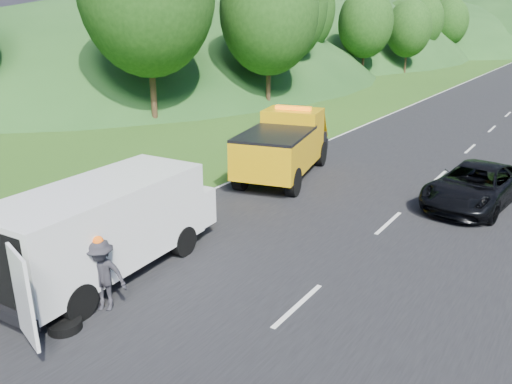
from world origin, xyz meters
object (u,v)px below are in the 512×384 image
Objects in this scene: suitcase at (147,198)px; passing_suv at (472,205)px; white_van at (107,223)px; woman at (168,211)px; tow_truck at (284,145)px; worker at (106,309)px; child at (179,245)px; spare_tire at (66,330)px.

suitcase is 0.11× the size of passing_suv.
white_van is 4.73m from woman.
passing_suv is (6.74, 10.63, -1.39)m from white_van.
tow_truck is at bearing 69.16° from suitcase.
woman is 1.03m from suitcase.
worker reaches higher than passing_suv.
woman is at bearing 92.15° from worker.
worker reaches higher than suitcase.
tow_truck is 1.31× the size of passing_suv.
tow_truck is 11.84× the size of suitcase.
passing_suv is at bearing -8.05° from tow_truck.
woman reaches higher than suitcase.
spare_tire is at bearing -36.73° from child.
suitcase reaches higher than spare_tire.
spare_tire is at bearing -105.89° from passing_suv.
white_van is at bearing -54.88° from suitcase.
child is at bearing 100.74° from spare_tire.
child is 3.71m from suitcase.
passing_suv is at bearing 95.14° from child.
child is at bearing 76.74° from worker.
tow_truck is at bearing 71.65° from worker.
woman is 10.82m from passing_suv.
spare_tire is at bearing -66.65° from white_van.
worker is 2.40× the size of spare_tire.
tow_truck is at bearing 139.98° from child.
suitcase is (-2.87, 4.08, -1.10)m from white_van.
woman is at bearing 115.66° from spare_tire.
child is at bearing -120.28° from woman.
woman is 6.24m from worker.
worker is (3.15, -5.39, 0.00)m from woman.
white_van reaches higher than passing_suv.
tow_truck is 7.82m from child.
passing_suv is at bearing 37.10° from worker.
worker is (1.27, -1.28, -1.39)m from white_van.
child is at bearing 77.53° from white_van.
worker is 13.11m from passing_suv.
woman is (-1.89, 4.11, -1.39)m from white_van.
tow_truck reaches higher than suitcase.
tow_truck reaches higher than white_van.
suitcase is (-2.20, -5.79, -1.08)m from tow_truck.
white_van reaches higher than spare_tire.
worker is at bearing 85.64° from spare_tire.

